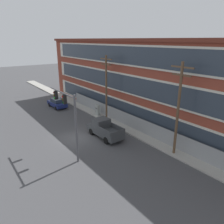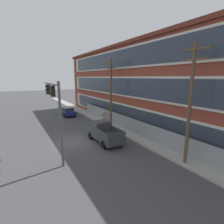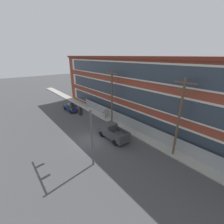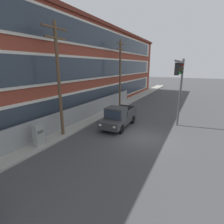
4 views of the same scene
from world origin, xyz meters
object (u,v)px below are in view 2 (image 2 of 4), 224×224
traffic_signal_mast (55,105)px  utility_pole_midblock (190,101)px  utility_pole_near_corner (111,91)px  electrical_cabinet (103,117)px  sedan_navy (68,111)px  pickup_truck_dark_grey (104,133)px

traffic_signal_mast → utility_pole_midblock: bearing=54.4°
traffic_signal_mast → utility_pole_near_corner: 10.24m
electrical_cabinet → sedan_navy: bearing=-158.0°
sedan_navy → electrical_cabinet: 8.36m
pickup_truck_dark_grey → utility_pole_midblock: 9.22m
sedan_navy → electrical_cabinet: size_ratio=2.44×
utility_pole_near_corner → electrical_cabinet: size_ratio=5.12×
traffic_signal_mast → electrical_cabinet: bearing=134.1°
traffic_signal_mast → utility_pole_near_corner: utility_pole_near_corner is taller
pickup_truck_dark_grey → utility_pole_near_corner: size_ratio=0.57×
sedan_navy → utility_pole_midblock: utility_pole_midblock is taller
electrical_cabinet → pickup_truck_dark_grey: bearing=-26.8°
traffic_signal_mast → pickup_truck_dark_grey: size_ratio=1.25×
electrical_cabinet → utility_pole_near_corner: bearing=-1.6°
sedan_navy → utility_pole_near_corner: 11.44m
traffic_signal_mast → pickup_truck_dark_grey: (-1.57, 5.13, -3.61)m
utility_pole_near_corner → traffic_signal_mast: bearing=-55.4°
utility_pole_midblock → utility_pole_near_corner: bearing=179.9°
utility_pole_near_corner → electrical_cabinet: (-2.42, 0.07, -4.13)m
pickup_truck_dark_grey → traffic_signal_mast: bearing=-73.0°
traffic_signal_mast → utility_pole_near_corner: bearing=124.6°
pickup_truck_dark_grey → utility_pole_midblock: bearing=23.4°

